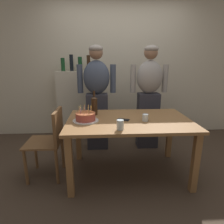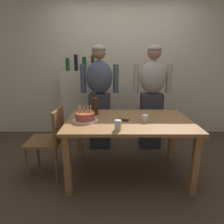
% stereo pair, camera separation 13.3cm
% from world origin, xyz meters
% --- Properties ---
extents(ground_plane, '(10.00, 10.00, 0.00)m').
position_xyz_m(ground_plane, '(0.00, 0.00, 0.00)').
color(ground_plane, '#47382B').
extents(back_wall, '(5.20, 0.10, 2.60)m').
position_xyz_m(back_wall, '(0.00, 1.55, 1.30)').
color(back_wall, beige).
rests_on(back_wall, ground_plane).
extents(dining_table, '(1.50, 0.96, 0.74)m').
position_xyz_m(dining_table, '(0.00, 0.00, 0.64)').
color(dining_table, olive).
rests_on(dining_table, ground_plane).
extents(birthday_cake, '(0.31, 0.31, 0.18)m').
position_xyz_m(birthday_cake, '(-0.52, -0.04, 0.79)').
color(birthday_cake, white).
rests_on(birthday_cake, dining_table).
extents(water_glass_near, '(0.07, 0.07, 0.09)m').
position_xyz_m(water_glass_near, '(0.18, -0.08, 0.78)').
color(water_glass_near, silver).
rests_on(water_glass_near, dining_table).
extents(water_glass_far, '(0.07, 0.07, 0.11)m').
position_xyz_m(water_glass_far, '(-0.14, -0.35, 0.79)').
color(water_glass_far, silver).
rests_on(water_glass_far, dining_table).
extents(wine_bottle, '(0.08, 0.08, 0.32)m').
position_xyz_m(wine_bottle, '(-0.43, 0.23, 0.87)').
color(wine_bottle, '#382314').
rests_on(wine_bottle, dining_table).
extents(cell_phone, '(0.16, 0.12, 0.01)m').
position_xyz_m(cell_phone, '(-0.08, -0.03, 0.74)').
color(cell_phone, black).
rests_on(cell_phone, dining_table).
extents(person_man_bearded, '(0.61, 0.27, 1.66)m').
position_xyz_m(person_man_bearded, '(-0.40, 0.81, 0.87)').
color(person_man_bearded, '#33333D').
rests_on(person_man_bearded, ground_plane).
extents(person_woman_cardigan, '(0.61, 0.27, 1.66)m').
position_xyz_m(person_woman_cardigan, '(0.44, 0.81, 0.87)').
color(person_woman_cardigan, '#33333D').
rests_on(person_woman_cardigan, ground_plane).
extents(dining_chair, '(0.42, 0.42, 0.87)m').
position_xyz_m(dining_chair, '(-0.96, 0.00, 0.52)').
color(dining_chair, brown).
rests_on(dining_chair, ground_plane).
extents(shelf_cabinet, '(0.71, 0.30, 1.53)m').
position_xyz_m(shelf_cabinet, '(-0.78, 1.33, 0.64)').
color(shelf_cabinet, beige).
rests_on(shelf_cabinet, ground_plane).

